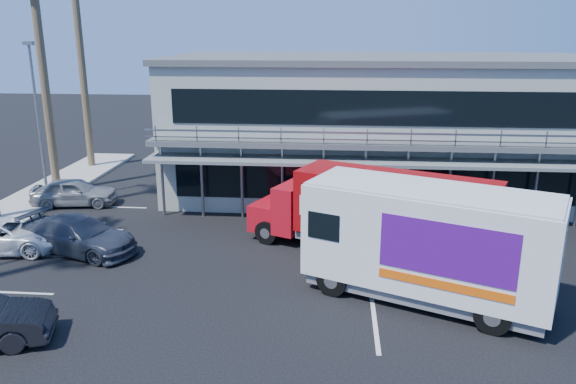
{
  "coord_description": "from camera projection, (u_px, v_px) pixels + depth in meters",
  "views": [
    {
      "loc": [
        0.67,
        -15.73,
        8.64
      ],
      "look_at": [
        -1.21,
        6.01,
        2.3
      ],
      "focal_mm": 35.0,
      "sensor_mm": 36.0,
      "label": 1
    }
  ],
  "objects": [
    {
      "name": "ground",
      "position": [
        310.0,
        317.0,
        17.52
      ],
      "size": [
        120.0,
        120.0,
        0.0
      ],
      "primitive_type": "plane",
      "color": "black",
      "rests_on": "ground"
    },
    {
      "name": "building",
      "position": [
        379.0,
        124.0,
        30.54
      ],
      "size": [
        22.4,
        12.0,
        7.3
      ],
      "color": "#9EA597",
      "rests_on": "ground"
    },
    {
      "name": "light_pole_far",
      "position": [
        38.0,
        116.0,
        27.97
      ],
      "size": [
        0.5,
        0.25,
        8.09
      ],
      "color": "gray",
      "rests_on": "ground"
    },
    {
      "name": "red_truck",
      "position": [
        378.0,
        211.0,
        21.86
      ],
      "size": [
        9.96,
        6.0,
        3.32
      ],
      "rotation": [
        0.0,
        0.0,
        -0.41
      ],
      "color": "#AE0E1A",
      "rests_on": "ground"
    },
    {
      "name": "white_van",
      "position": [
        428.0,
        242.0,
        18.1
      ],
      "size": [
        8.27,
        5.64,
        3.84
      ],
      "rotation": [
        0.0,
        0.0,
        -0.42
      ],
      "color": "white",
      "rests_on": "ground"
    },
    {
      "name": "parked_car_c",
      "position": [
        6.0,
        235.0,
        22.58
      ],
      "size": [
        5.02,
        2.75,
        1.33
      ],
      "primitive_type": "imported",
      "rotation": [
        0.0,
        0.0,
        1.69
      ],
      "color": "white",
      "rests_on": "ground"
    },
    {
      "name": "parked_car_d",
      "position": [
        79.0,
        235.0,
        22.44
      ],
      "size": [
        5.36,
        3.48,
        1.44
      ],
      "primitive_type": "imported",
      "rotation": [
        0.0,
        0.0,
        1.25
      ],
      "color": "#343A46",
      "rests_on": "ground"
    },
    {
      "name": "parked_car_e",
      "position": [
        74.0,
        192.0,
        28.43
      ],
      "size": [
        4.37,
        2.26,
        1.42
      ],
      "primitive_type": "imported",
      "rotation": [
        0.0,
        0.0,
        1.72
      ],
      "color": "gray",
      "rests_on": "ground"
    }
  ]
}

